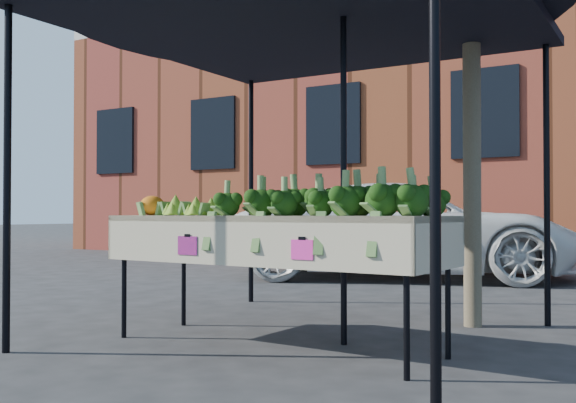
# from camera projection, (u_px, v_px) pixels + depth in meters

# --- Properties ---
(ground) EXTENTS (90.00, 90.00, 0.00)m
(ground) POSITION_uv_depth(u_px,v_px,m) (269.00, 347.00, 4.49)
(ground) COLOR #252527
(table) EXTENTS (2.44, 0.94, 0.90)m
(table) POSITION_uv_depth(u_px,v_px,m) (273.00, 281.00, 4.50)
(table) COLOR beige
(table) RESTS_ON ground
(canopy) EXTENTS (3.16, 3.16, 2.74)m
(canopy) POSITION_uv_depth(u_px,v_px,m) (305.00, 152.00, 4.87)
(canopy) COLOR black
(canopy) RESTS_ON ground
(broccoli_heap) EXTENTS (1.60, 0.57, 0.26)m
(broccoli_heap) POSITION_uv_depth(u_px,v_px,m) (326.00, 196.00, 4.34)
(broccoli_heap) COLOR black
(broccoli_heap) RESTS_ON table
(romanesco_cluster) EXTENTS (0.43, 0.47, 0.20)m
(romanesco_cluster) POSITION_uv_depth(u_px,v_px,m) (195.00, 202.00, 4.84)
(romanesco_cluster) COLOR #82B834
(romanesco_cluster) RESTS_ON table
(cauliflower_pair) EXTENTS (0.20, 0.20, 0.18)m
(cauliflower_pair) POSITION_uv_depth(u_px,v_px,m) (152.00, 204.00, 5.00)
(cauliflower_pair) COLOR orange
(cauliflower_pair) RESTS_ON table
(vehicle) EXTENTS (2.00, 2.56, 4.86)m
(vehicle) POSITION_uv_depth(u_px,v_px,m) (407.00, 108.00, 9.43)
(vehicle) COLOR white
(vehicle) RESTS_ON ground
(street_tree) EXTENTS (2.11, 2.11, 4.16)m
(street_tree) POSITION_uv_depth(u_px,v_px,m) (472.00, 70.00, 5.37)
(street_tree) COLOR #1E4C14
(street_tree) RESTS_ON ground
(building_left) EXTENTS (12.00, 8.00, 9.00)m
(building_left) POSITION_uv_depth(u_px,v_px,m) (350.00, 78.00, 17.45)
(building_left) COLOR brown
(building_left) RESTS_ON ground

